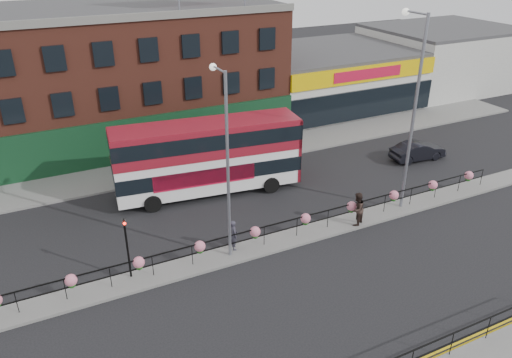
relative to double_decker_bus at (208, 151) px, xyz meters
name	(u,v)px	position (x,y,z in m)	size (l,w,h in m)	color
ground	(281,242)	(1.26, -7.17, -2.90)	(120.00, 120.00, 0.00)	black
north_pavement	(202,160)	(1.26, 4.83, -2.82)	(60.00, 4.00, 0.15)	slate
median	(281,241)	(1.26, -7.17, -2.82)	(60.00, 1.60, 0.15)	slate
brick_building	(115,74)	(-2.74, 12.79, 2.23)	(25.00, 12.21, 10.30)	brown
supermarket	(327,77)	(17.26, 12.73, -0.25)	(15.00, 12.25, 5.30)	silver
warehouse_east	(441,57)	(32.01, 12.83, 0.25)	(14.50, 12.00, 6.30)	#BABAB5
median_railing	(281,226)	(1.26, -7.17, -1.85)	(30.04, 0.56, 1.23)	black
double_decker_bus	(208,151)	(0.00, 0.00, 0.00)	(11.90, 4.15, 4.72)	white
car	(418,151)	(15.66, -1.89, -2.21)	(4.25, 1.78, 1.37)	black
pedestrian_a	(234,235)	(-1.32, -6.80, -1.91)	(0.50, 0.67, 1.67)	#32303D
pedestrian_b	(357,209)	(5.89, -7.62, -1.76)	(1.20, 1.13, 1.98)	#2D201B
lamp_column_west	(225,151)	(-1.72, -6.97, 2.92)	(0.34, 1.68, 9.56)	gray
lamp_column_east	(412,98)	(9.63, -6.81, 3.94)	(0.41, 1.98, 11.29)	gray
traffic_light_median	(126,235)	(-6.74, -6.78, -0.43)	(0.15, 0.28, 3.65)	black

